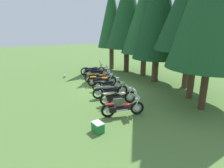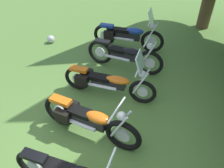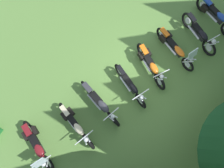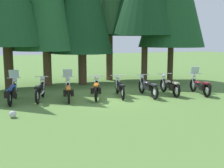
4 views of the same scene
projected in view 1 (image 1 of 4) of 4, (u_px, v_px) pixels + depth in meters
name	position (u px, v px, depth m)	size (l,w,h in m)	color
ground_plane	(104.00, 89.00, 13.71)	(80.00, 80.00, 0.00)	#547A38
motorcycle_0	(93.00, 70.00, 17.62)	(0.82, 2.28, 1.38)	black
motorcycle_1	(97.00, 73.00, 16.59)	(0.88, 2.17, 1.03)	black
motorcycle_2	(98.00, 76.00, 15.40)	(0.87, 2.29, 1.34)	black
motorcycle_3	(101.00, 80.00, 14.19)	(1.01, 2.09, 1.03)	black
motorcycle_4	(108.00, 85.00, 13.15)	(0.82, 2.10, 0.99)	black
motorcycle_5	(111.00, 90.00, 11.85)	(0.69, 2.31, 1.00)	black
motorcycle_6	(118.00, 97.00, 10.77)	(0.80, 2.18, 1.01)	black
motorcycle_7	(122.00, 108.00, 9.30)	(0.92, 2.15, 1.36)	black
pine_tree_0	(112.00, 16.00, 19.06)	(2.83, 2.83, 8.54)	brown
pine_tree_1	(128.00, 12.00, 17.59)	(4.08, 4.08, 9.08)	#42301E
pine_tree_2	(146.00, 15.00, 16.03)	(4.10, 4.10, 8.48)	brown
pine_tree_3	(159.00, 8.00, 13.99)	(3.78, 3.78, 9.45)	#4C3823
picnic_cooler	(98.00, 127.00, 7.92)	(0.58, 0.45, 0.43)	#1E7233
dropped_helmet	(65.00, 76.00, 16.78)	(0.26, 0.26, 0.26)	silver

